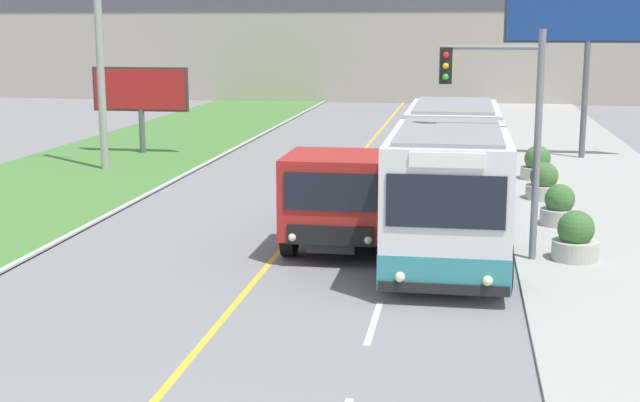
% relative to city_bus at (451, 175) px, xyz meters
% --- Properties ---
extents(city_bus, '(2.68, 12.22, 3.10)m').
position_rel_city_bus_xyz_m(city_bus, '(0.00, 0.00, 0.00)').
color(city_bus, silver).
rests_on(city_bus, ground_plane).
extents(dump_truck, '(2.51, 6.80, 2.38)m').
position_rel_city_bus_xyz_m(dump_truck, '(-2.53, -1.51, -0.36)').
color(dump_truck, black).
rests_on(dump_truck, ground_plane).
extents(utility_pole_far, '(1.80, 0.28, 11.23)m').
position_rel_city_bus_xyz_m(utility_pole_far, '(-12.95, 8.83, 4.09)').
color(utility_pole_far, '#9E9E99').
rests_on(utility_pole_far, ground_plane).
extents(traffic_light_mast, '(2.28, 0.32, 5.21)m').
position_rel_city_bus_xyz_m(traffic_light_mast, '(1.22, -2.33, 1.77)').
color(traffic_light_mast, slate).
rests_on(traffic_light_mast, ground_plane).
extents(billboard_large, '(6.55, 0.24, 6.91)m').
position_rel_city_bus_xyz_m(billboard_large, '(5.03, 14.38, 3.93)').
color(billboard_large, '#59595B').
rests_on(billboard_large, ground_plane).
extents(billboard_small, '(4.11, 0.24, 3.62)m').
position_rel_city_bus_xyz_m(billboard_small, '(-13.09, 13.22, 1.02)').
color(billboard_small, '#59595B').
rests_on(billboard_small, ground_plane).
extents(planter_round_near, '(1.03, 1.03, 1.14)m').
position_rel_city_bus_xyz_m(planter_round_near, '(2.85, -2.27, -1.00)').
color(planter_round_near, '#B7B2A8').
rests_on(planter_round_near, sidewalk_right).
extents(planter_round_second, '(0.99, 0.99, 1.10)m').
position_rel_city_bus_xyz_m(planter_round_second, '(2.86, 1.41, -1.02)').
color(planter_round_second, '#B7B2A8').
rests_on(planter_round_second, sidewalk_right).
extents(planter_round_third, '(1.07, 1.07, 1.14)m').
position_rel_city_bus_xyz_m(planter_round_third, '(2.76, 5.08, -1.00)').
color(planter_round_third, '#B7B2A8').
rests_on(planter_round_third, sidewalk_right).
extents(planter_round_far, '(1.12, 1.12, 1.17)m').
position_rel_city_bus_xyz_m(planter_round_far, '(2.84, 8.76, -0.99)').
color(planter_round_far, '#B7B2A8').
rests_on(planter_round_far, sidewalk_right).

